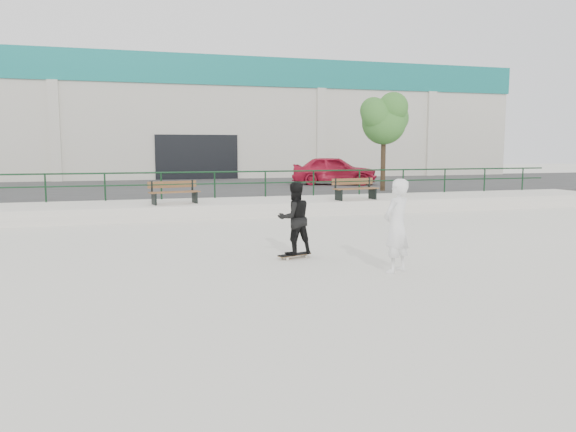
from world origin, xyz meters
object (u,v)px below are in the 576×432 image
object	(u,v)px
bench_right	(355,189)
seated_skater	(397,226)
standing_skater	(294,218)
red_car	(334,170)
skateboard	(294,255)
tree	(385,118)
bench_left	(174,192)

from	to	relation	value
bench_right	seated_skater	world-z (taller)	seated_skater
bench_right	standing_skater	xyz separation A→B (m)	(-4.67, -7.58, -0.01)
bench_right	red_car	world-z (taller)	red_car
skateboard	red_car	bearing A→B (deg)	46.94
skateboard	seated_skater	xyz separation A→B (m)	(1.49, -1.90, 0.84)
tree	red_car	xyz separation A→B (m)	(-0.60, 4.54, -2.50)
bench_right	tree	world-z (taller)	tree
bench_left	tree	xyz separation A→B (m)	(9.54, 3.39, 2.85)
red_car	standing_skater	world-z (taller)	red_car
skateboard	bench_left	bearing A→B (deg)	84.51
red_car	bench_left	bearing A→B (deg)	153.31
bench_left	tree	world-z (taller)	tree
tree	red_car	bearing A→B (deg)	97.49
bench_left	red_car	world-z (taller)	red_car
bench_left	bench_right	world-z (taller)	bench_right
bench_right	tree	bearing A→B (deg)	43.43
tree	standing_skater	world-z (taller)	tree
bench_left	bench_right	xyz separation A→B (m)	(6.58, -0.32, 0.01)
bench_right	standing_skater	distance (m)	8.90
red_car	tree	bearing A→B (deg)	-150.76
red_car	seated_skater	size ratio (longest dim) A/B	2.39
tree	seated_skater	distance (m)	14.81
bench_left	skateboard	size ratio (longest dim) A/B	2.23
standing_skater	seated_skater	distance (m)	2.42
skateboard	seated_skater	world-z (taller)	seated_skater
standing_skater	bench_right	bearing A→B (deg)	-129.59
tree	skateboard	world-z (taller)	tree
bench_left	skateboard	distance (m)	8.17
bench_left	bench_right	distance (m)	6.59
bench_right	seated_skater	xyz separation A→B (m)	(-3.17, -9.48, 0.02)
bench_left	seated_skater	distance (m)	10.38
skateboard	seated_skater	bearing A→B (deg)	-70.97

